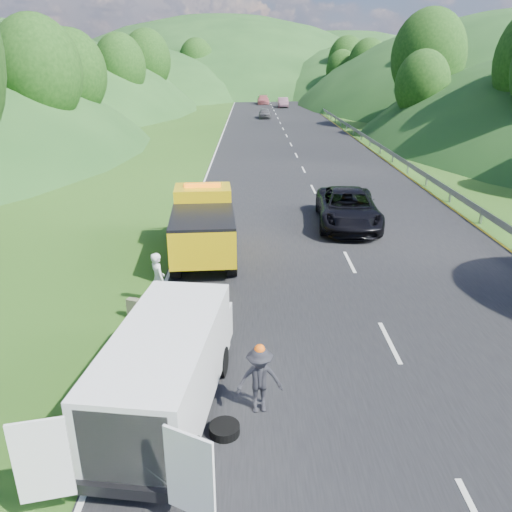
{
  "coord_description": "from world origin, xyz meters",
  "views": [
    {
      "loc": [
        -0.87,
        -14.05,
        7.3
      ],
      "look_at": [
        -0.69,
        1.39,
        1.3
      ],
      "focal_mm": 35.0,
      "sensor_mm": 36.0,
      "label": 1
    }
  ],
  "objects_px": {
    "white_van": "(168,365)",
    "suitcase": "(134,308)",
    "tow_truck": "(203,224)",
    "woman": "(160,305)",
    "child": "(219,323)",
    "passing_suv": "(347,225)",
    "worker": "(260,411)",
    "spare_tire": "(225,434)"
  },
  "relations": [
    {
      "from": "spare_tire",
      "to": "passing_suv",
      "type": "distance_m",
      "value": 15.3
    },
    {
      "from": "suitcase",
      "to": "child",
      "type": "bearing_deg",
      "value": -8.46
    },
    {
      "from": "tow_truck",
      "to": "child",
      "type": "xyz_separation_m",
      "value": [
        0.91,
        -5.71,
        -1.32
      ]
    },
    {
      "from": "child",
      "to": "passing_suv",
      "type": "height_order",
      "value": "passing_suv"
    },
    {
      "from": "child",
      "to": "passing_suv",
      "type": "distance_m",
      "value": 11.11
    },
    {
      "from": "white_van",
      "to": "worker",
      "type": "height_order",
      "value": "white_van"
    },
    {
      "from": "worker",
      "to": "passing_suv",
      "type": "distance_m",
      "value": 14.35
    },
    {
      "from": "woman",
      "to": "worker",
      "type": "relative_size",
      "value": 1.12
    },
    {
      "from": "worker",
      "to": "spare_tire",
      "type": "height_order",
      "value": "worker"
    },
    {
      "from": "woman",
      "to": "suitcase",
      "type": "relative_size",
      "value": 2.87
    },
    {
      "from": "white_van",
      "to": "child",
      "type": "height_order",
      "value": "white_van"
    },
    {
      "from": "worker",
      "to": "spare_tire",
      "type": "xyz_separation_m",
      "value": [
        -0.75,
        -0.75,
        0.0
      ]
    },
    {
      "from": "woman",
      "to": "worker",
      "type": "height_order",
      "value": "woman"
    },
    {
      "from": "child",
      "to": "woman",
      "type": "bearing_deg",
      "value": 159.34
    },
    {
      "from": "white_van",
      "to": "suitcase",
      "type": "relative_size",
      "value": 10.09
    },
    {
      "from": "worker",
      "to": "suitcase",
      "type": "bearing_deg",
      "value": 123.72
    },
    {
      "from": "white_van",
      "to": "passing_suv",
      "type": "xyz_separation_m",
      "value": [
        6.42,
        13.66,
        -1.21
      ]
    },
    {
      "from": "tow_truck",
      "to": "white_van",
      "type": "bearing_deg",
      "value": -93.94
    },
    {
      "from": "suitcase",
      "to": "spare_tire",
      "type": "distance_m",
      "value": 6.0
    },
    {
      "from": "tow_truck",
      "to": "white_van",
      "type": "xyz_separation_m",
      "value": [
        0.08,
        -9.76,
        -0.1
      ]
    },
    {
      "from": "white_van",
      "to": "woman",
      "type": "relative_size",
      "value": 3.52
    },
    {
      "from": "white_van",
      "to": "worker",
      "type": "relative_size",
      "value": 3.95
    },
    {
      "from": "white_van",
      "to": "woman",
      "type": "bearing_deg",
      "value": 109.51
    },
    {
      "from": "worker",
      "to": "suitcase",
      "type": "xyz_separation_m",
      "value": [
        -3.76,
        4.43,
        0.31
      ]
    },
    {
      "from": "white_van",
      "to": "woman",
      "type": "distance_m",
      "value": 5.5
    },
    {
      "from": "child",
      "to": "suitcase",
      "type": "bearing_deg",
      "value": -177.87
    },
    {
      "from": "tow_truck",
      "to": "woman",
      "type": "distance_m",
      "value": 4.82
    },
    {
      "from": "white_van",
      "to": "spare_tire",
      "type": "bearing_deg",
      "value": -23.51
    },
    {
      "from": "tow_truck",
      "to": "child",
      "type": "bearing_deg",
      "value": -85.36
    },
    {
      "from": "worker",
      "to": "spare_tire",
      "type": "bearing_deg",
      "value": -141.49
    },
    {
      "from": "suitcase",
      "to": "passing_suv",
      "type": "height_order",
      "value": "passing_suv"
    },
    {
      "from": "white_van",
      "to": "worker",
      "type": "distance_m",
      "value": 2.33
    },
    {
      "from": "child",
      "to": "spare_tire",
      "type": "relative_size",
      "value": 1.6
    },
    {
      "from": "child",
      "to": "white_van",
      "type": "bearing_deg",
      "value": -90.96
    },
    {
      "from": "white_van",
      "to": "woman",
      "type": "height_order",
      "value": "white_van"
    },
    {
      "from": "white_van",
      "to": "child",
      "type": "relative_size",
      "value": 6.07
    },
    {
      "from": "tow_truck",
      "to": "passing_suv",
      "type": "bearing_deg",
      "value": 26.51
    },
    {
      "from": "tow_truck",
      "to": "woman",
      "type": "relative_size",
      "value": 3.58
    },
    {
      "from": "suitcase",
      "to": "passing_suv",
      "type": "relative_size",
      "value": 0.1
    },
    {
      "from": "tow_truck",
      "to": "suitcase",
      "type": "height_order",
      "value": "tow_truck"
    },
    {
      "from": "worker",
      "to": "suitcase",
      "type": "height_order",
      "value": "worker"
    },
    {
      "from": "spare_tire",
      "to": "tow_truck",
      "type": "bearing_deg",
      "value": 97.13
    }
  ]
}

